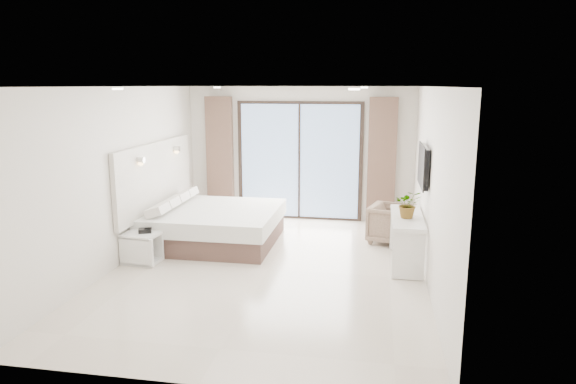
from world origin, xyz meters
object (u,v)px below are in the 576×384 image
at_px(console_desk, 407,229).
at_px(armchair, 392,222).
at_px(bed, 214,225).
at_px(nightstand, 142,248).

distance_m(console_desk, armchair, 1.13).
height_order(bed, armchair, bed).
xyz_separation_m(bed, nightstand, (-0.78, -1.21, -0.08)).
relative_size(console_desk, armchair, 2.01).
distance_m(nightstand, armchair, 4.23).
relative_size(nightstand, armchair, 0.76).
bearing_deg(armchair, nightstand, 129.63).
relative_size(bed, nightstand, 3.84).
xyz_separation_m(console_desk, armchair, (-0.19, 1.10, -0.19)).
bearing_deg(nightstand, bed, 63.50).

